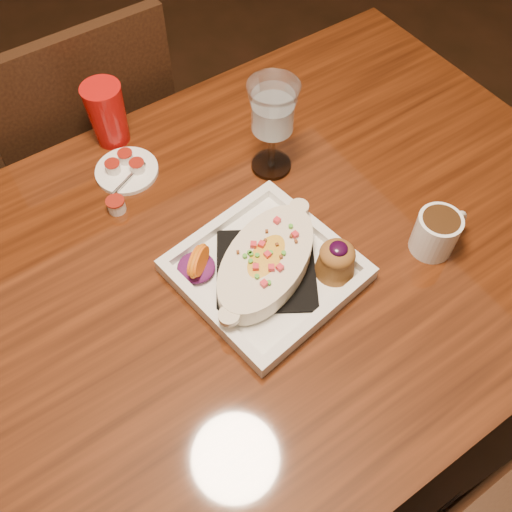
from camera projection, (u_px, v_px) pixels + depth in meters
floor at (231, 419)px, 1.59m from camera, size 7.00×7.00×0.00m
table at (218, 305)px, 1.05m from camera, size 1.50×0.90×0.75m
chair_far at (91, 156)px, 1.47m from camera, size 0.42×0.42×0.93m
plate at (271, 265)px, 0.95m from camera, size 0.30×0.30×0.08m
coffee_mug at (437, 231)px, 0.98m from camera, size 0.11×0.08×0.08m
goblet at (273, 113)px, 1.01m from camera, size 0.09×0.09×0.20m
saucer at (126, 169)px, 1.10m from camera, size 0.12×0.12×0.08m
creamer_loose at (116, 205)px, 1.05m from camera, size 0.03×0.03×0.03m
red_tumbler at (107, 114)px, 1.11m from camera, size 0.08×0.08×0.13m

